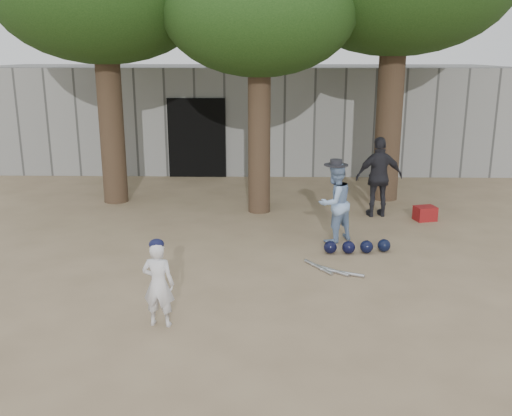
{
  "coord_description": "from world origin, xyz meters",
  "views": [
    {
      "loc": [
        0.8,
        -8.0,
        3.42
      ],
      "look_at": [
        0.6,
        1.0,
        0.95
      ],
      "focal_mm": 40.0,
      "sensor_mm": 36.0,
      "label": 1
    }
  ],
  "objects_px": {
    "spectator_blue": "(335,203)",
    "spectator_dark": "(379,177)",
    "boy_player": "(158,284)",
    "red_bag": "(425,213)"
  },
  "relations": [
    {
      "from": "boy_player",
      "to": "red_bag",
      "type": "bearing_deg",
      "value": -126.5
    },
    {
      "from": "spectator_blue",
      "to": "spectator_dark",
      "type": "bearing_deg",
      "value": -160.38
    },
    {
      "from": "spectator_blue",
      "to": "red_bag",
      "type": "xyz_separation_m",
      "value": [
        2.07,
        1.39,
        -0.59
      ]
    },
    {
      "from": "spectator_dark",
      "to": "red_bag",
      "type": "xyz_separation_m",
      "value": [
        0.94,
        -0.31,
        -0.71
      ]
    },
    {
      "from": "boy_player",
      "to": "spectator_dark",
      "type": "xyz_separation_m",
      "value": [
        3.75,
        5.18,
        0.29
      ]
    },
    {
      "from": "spectator_dark",
      "to": "red_bag",
      "type": "distance_m",
      "value": 1.22
    },
    {
      "from": "spectator_blue",
      "to": "boy_player",
      "type": "bearing_deg",
      "value": 16.16
    },
    {
      "from": "boy_player",
      "to": "spectator_dark",
      "type": "height_order",
      "value": "spectator_dark"
    },
    {
      "from": "boy_player",
      "to": "red_bag",
      "type": "distance_m",
      "value": 6.77
    },
    {
      "from": "red_bag",
      "to": "spectator_blue",
      "type": "bearing_deg",
      "value": -146.13
    }
  ]
}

